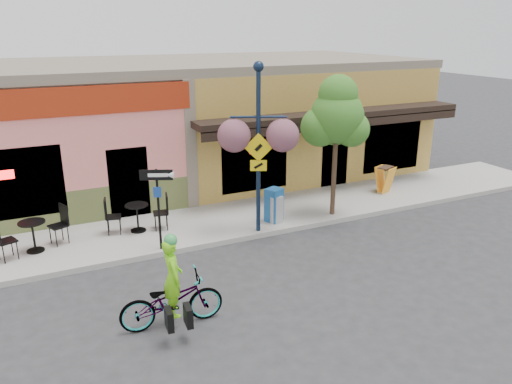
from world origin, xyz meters
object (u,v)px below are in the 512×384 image
Objects in this scene: street_tree at (335,146)px; building at (182,120)px; bicycle at (172,301)px; cyclist_rider at (173,289)px; newspaper_box_blue at (274,205)px; lamp_post at (258,150)px; one_way_sign at (159,210)px; newspaper_box_grey at (275,209)px.

building is at bearing 112.29° from street_tree.
bicycle is 0.48× the size of street_tree.
cyclist_rider is at bearing -85.41° from bicycle.
newspaper_box_blue is 0.23× the size of street_tree.
bicycle is 1.28× the size of cyclist_rider.
cyclist_rider is at bearing -108.64° from building.
cyclist_rider reaches higher than newspaper_box_blue.
cyclist_rider is at bearing -149.84° from street_tree.
lamp_post is 2.17× the size of one_way_sign.
cyclist_rider is 3.41m from one_way_sign.
newspaper_box_blue is 1.24× the size of newspaper_box_grey.
building reaches higher than one_way_sign.
newspaper_box_grey is at bearing 174.76° from street_tree.
newspaper_box_grey is at bearing -43.84° from cyclist_rider.
building is 10.84m from bicycle.
street_tree reaches higher than cyclist_rider.
one_way_sign is at bearing -112.38° from building.
lamp_post is at bearing -89.65° from building.
street_tree is at bearing -55.45° from bicycle.
newspaper_box_blue is (0.78, -6.32, -1.59)m from building.
bicycle is at bearing -108.90° from building.
bicycle is (-3.47, -10.13, -1.71)m from building.
newspaper_box_grey is at bearing 50.89° from lamp_post.
bicycle is at bearing -77.97° from one_way_sign.
building reaches higher than bicycle.
newspaper_box_grey is at bearing -44.18° from bicycle.
one_way_sign reaches higher than newspaper_box_grey.
lamp_post is (3.46, 3.34, 1.71)m from cyclist_rider.
one_way_sign is 3.66m from newspaper_box_blue.
cyclist_rider is at bearing -77.14° from one_way_sign.
building is 22.27× the size of newspaper_box_grey.
building reaches higher than newspaper_box_blue.
bicycle is at bearing -134.56° from newspaper_box_grey.
one_way_sign is at bearing -177.63° from street_tree.
newspaper_box_grey is (0.00, -0.08, -0.10)m from newspaper_box_blue.
street_tree is at bearing -32.33° from newspaper_box_blue.
lamp_post is 2.05m from newspaper_box_blue.
street_tree reaches higher than newspaper_box_grey.
cyclist_rider is 1.59× the size of newspaper_box_blue.
lamp_post reaches higher than street_tree.
newspaper_box_blue is at bearing -82.92° from building.
bicycle is 0.44× the size of lamp_post.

